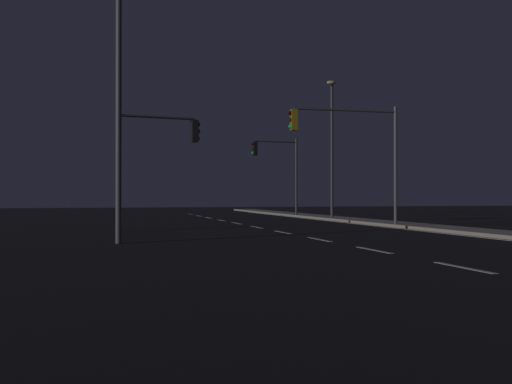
{
  "coord_description": "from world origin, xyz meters",
  "views": [
    {
      "loc": [
        -7.22,
        -1.47,
        1.47
      ],
      "look_at": [
        -1.46,
        19.73,
        1.61
      ],
      "focal_mm": 41.37,
      "sensor_mm": 36.0,
      "label": 1
    }
  ],
  "objects_px": {
    "traffic_light_mid_left": "(156,147)",
    "traffic_light_near_left": "(350,139)",
    "street_lamp_median": "(332,138)",
    "street_lamp_across_street": "(112,87)",
    "traffic_light_far_center": "(277,161)"
  },
  "relations": [
    {
      "from": "traffic_light_mid_left",
      "to": "traffic_light_near_left",
      "type": "xyz_separation_m",
      "value": [
        8.88,
        0.13,
        0.57
      ]
    },
    {
      "from": "traffic_light_near_left",
      "to": "street_lamp_median",
      "type": "xyz_separation_m",
      "value": [
        2.65,
        8.55,
        0.93
      ]
    },
    {
      "from": "traffic_light_mid_left",
      "to": "street_lamp_across_street",
      "type": "distance_m",
      "value": 6.73
    },
    {
      "from": "street_lamp_across_street",
      "to": "street_lamp_median",
      "type": "bearing_deg",
      "value": 47.98
    },
    {
      "from": "traffic_light_far_center",
      "to": "traffic_light_near_left",
      "type": "bearing_deg",
      "value": -93.34
    },
    {
      "from": "traffic_light_mid_left",
      "to": "street_lamp_median",
      "type": "relative_size",
      "value": 0.61
    },
    {
      "from": "street_lamp_median",
      "to": "traffic_light_far_center",
      "type": "bearing_deg",
      "value": 108.89
    },
    {
      "from": "traffic_light_far_center",
      "to": "street_lamp_across_street",
      "type": "height_order",
      "value": "street_lamp_across_street"
    },
    {
      "from": "traffic_light_far_center",
      "to": "traffic_light_near_left",
      "type": "relative_size",
      "value": 0.96
    },
    {
      "from": "traffic_light_far_center",
      "to": "street_lamp_median",
      "type": "xyz_separation_m",
      "value": [
        1.84,
        -5.37,
        1.16
      ]
    },
    {
      "from": "street_lamp_median",
      "to": "traffic_light_mid_left",
      "type": "bearing_deg",
      "value": -143.04
    },
    {
      "from": "traffic_light_mid_left",
      "to": "street_lamp_across_street",
      "type": "bearing_deg",
      "value": -107.36
    },
    {
      "from": "traffic_light_far_center",
      "to": "street_lamp_across_street",
      "type": "xyz_separation_m",
      "value": [
        -11.67,
        -20.35,
        0.94
      ]
    },
    {
      "from": "traffic_light_far_center",
      "to": "street_lamp_across_street",
      "type": "bearing_deg",
      "value": -119.82
    },
    {
      "from": "traffic_light_mid_left",
      "to": "street_lamp_median",
      "type": "distance_m",
      "value": 14.51
    }
  ]
}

